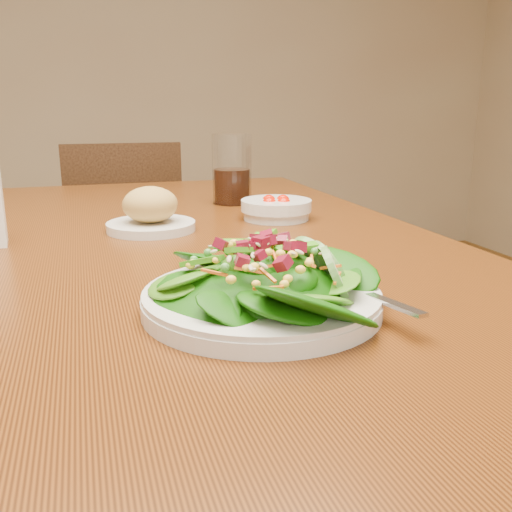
# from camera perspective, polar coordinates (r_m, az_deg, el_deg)

# --- Properties ---
(dining_table) EXTENTS (0.90, 1.40, 0.75)m
(dining_table) POSITION_cam_1_polar(r_m,az_deg,el_deg) (0.94, -9.14, -4.55)
(dining_table) COLOR #5F2E0C
(dining_table) RESTS_ON ground_plane
(chair_far) EXTENTS (0.40, 0.40, 0.84)m
(chair_far) POSITION_cam_1_polar(r_m,az_deg,el_deg) (2.04, -12.86, -0.01)
(chair_far) COLOR #412513
(chair_far) RESTS_ON ground_plane
(salad_plate) EXTENTS (0.26, 0.25, 0.07)m
(salad_plate) POSITION_cam_1_polar(r_m,az_deg,el_deg) (0.60, 1.39, -2.92)
(salad_plate) COLOR silver
(salad_plate) RESTS_ON dining_table
(bread_plate) EXTENTS (0.15, 0.15, 0.08)m
(bread_plate) POSITION_cam_1_polar(r_m,az_deg,el_deg) (0.99, -10.50, 4.27)
(bread_plate) COLOR silver
(bread_plate) RESTS_ON dining_table
(tomato_bowl) EXTENTS (0.13, 0.13, 0.04)m
(tomato_bowl) POSITION_cam_1_polar(r_m,az_deg,el_deg) (1.07, 2.03, 4.76)
(tomato_bowl) COLOR silver
(tomato_bowl) RESTS_ON dining_table
(drinking_glass) EXTENTS (0.08, 0.08, 0.15)m
(drinking_glass) POSITION_cam_1_polar(r_m,az_deg,el_deg) (1.24, -2.42, 8.19)
(drinking_glass) COLOR silver
(drinking_glass) RESTS_ON dining_table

